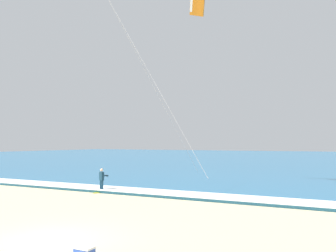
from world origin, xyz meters
name	(u,v)px	position (x,y,z in m)	size (l,w,h in m)	color
ground_plane	(49,241)	(0.00, 0.00, 0.00)	(200.00, 200.00, 0.00)	beige
sea	(291,158)	(0.00, 70.11, 0.10)	(200.00, 120.00, 0.20)	teal
surf_foam	(178,193)	(0.00, 11.11, 0.22)	(200.00, 2.28, 0.04)	white
surfboard	(101,192)	(-5.63, 10.43, 0.03)	(0.89, 1.47, 0.09)	yellow
kitesurfer	(102,179)	(-5.62, 10.45, 0.94)	(0.64, 0.63, 1.69)	#143347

